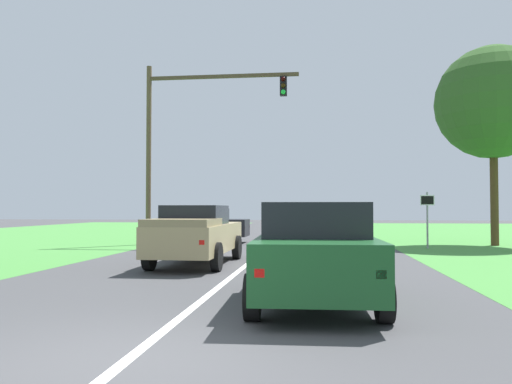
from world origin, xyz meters
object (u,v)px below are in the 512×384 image
Objects in this scene: traffic_light at (185,127)px; red_suv_near at (315,250)px; keep_moving_sign at (427,212)px; oak_tree_right at (493,103)px; pickup_truck_lead at (196,234)px; crossing_suv_far at (205,225)px.

red_suv_near is at bearing -66.33° from traffic_light.
red_suv_near is 1.98× the size of keep_moving_sign.
oak_tree_right is at bearing 31.81° from keep_moving_sign.
crossing_suv_far is (-1.94, 9.85, -0.04)m from pickup_truck_lead.
traffic_light is at bearing -175.06° from oak_tree_right.
traffic_light reaches higher than crossing_suv_far.
traffic_light is at bearing -111.50° from crossing_suv_far.
traffic_light is (-2.58, 8.24, 4.64)m from pickup_truck_lead.
oak_tree_right reaches higher than pickup_truck_lead.
keep_moving_sign reaches higher than pickup_truck_lead.
oak_tree_right reaches higher than keep_moving_sign.
red_suv_near is 18.37m from oak_tree_right.
traffic_light is 11.72m from keep_moving_sign.
crossing_suv_far is at bearing 166.34° from keep_moving_sign.
keep_moving_sign reaches higher than red_suv_near.
red_suv_near is at bearing -118.06° from oak_tree_right.
crossing_suv_far is (-5.58, 15.77, -0.06)m from red_suv_near.
oak_tree_right is at bearing 4.94° from traffic_light.
oak_tree_right is (8.22, 15.41, 5.69)m from red_suv_near.
red_suv_near is 0.52× the size of oak_tree_right.
oak_tree_right reaches higher than red_suv_near.
oak_tree_right is (11.85, 9.49, 5.71)m from pickup_truck_lead.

